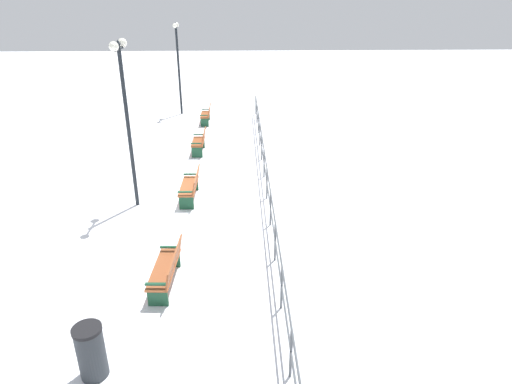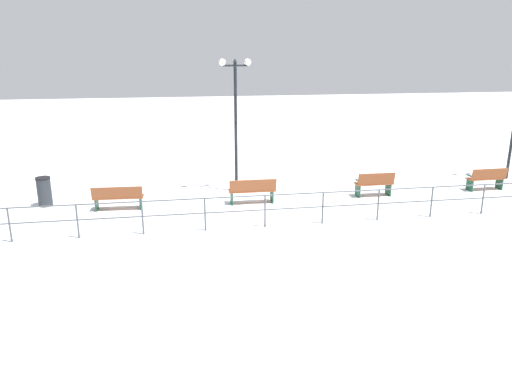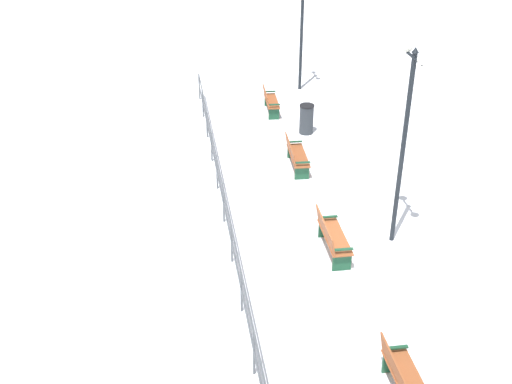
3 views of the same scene
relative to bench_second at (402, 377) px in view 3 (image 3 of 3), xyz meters
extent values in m
plane|color=white|center=(0.04, 4.50, -0.47)|extent=(80.00, 80.00, 0.00)
cube|color=brown|center=(0.08, 0.00, -0.01)|extent=(0.47, 1.38, 0.04)
cube|color=brown|center=(-0.16, 0.00, 0.23)|extent=(0.11, 1.38, 0.43)
cube|color=#19472D|center=(0.08, 0.59, -0.24)|extent=(0.42, 0.05, 0.47)
cube|color=#19472D|center=(0.10, 0.59, 0.11)|extent=(0.42, 0.07, 0.04)
cube|color=brown|center=(-0.02, 4.50, -0.02)|extent=(0.50, 1.62, 0.04)
cube|color=brown|center=(-0.27, 4.50, 0.21)|extent=(0.13, 1.62, 0.44)
cube|color=#19472D|center=(-0.03, 3.79, -0.25)|extent=(0.44, 0.05, 0.45)
cube|color=#19472D|center=(-0.02, 5.21, -0.25)|extent=(0.44, 0.05, 0.45)
cube|color=#19472D|center=(-0.01, 3.79, 0.10)|extent=(0.44, 0.07, 0.04)
cube|color=#19472D|center=(0.00, 5.21, 0.10)|extent=(0.44, 0.07, 0.04)
cube|color=brown|center=(0.04, 9.00, -0.05)|extent=(0.55, 1.66, 0.04)
cube|color=brown|center=(-0.20, 9.01, 0.17)|extent=(0.18, 1.65, 0.41)
cube|color=#19472D|center=(0.01, 8.28, -0.26)|extent=(0.43, 0.07, 0.42)
cube|color=#19472D|center=(0.07, 9.72, -0.26)|extent=(0.43, 0.07, 0.42)
cube|color=#19472D|center=(0.03, 8.28, 0.07)|extent=(0.43, 0.09, 0.04)
cube|color=#19472D|center=(0.09, 9.72, 0.07)|extent=(0.43, 0.09, 0.04)
cube|color=brown|center=(0.01, 13.50, -0.04)|extent=(0.50, 1.55, 0.04)
cube|color=brown|center=(-0.20, 13.51, 0.18)|extent=(0.18, 1.54, 0.39)
cube|color=#19472D|center=(-0.02, 12.84, -0.26)|extent=(0.38, 0.07, 0.44)
cube|color=#19472D|center=(0.05, 14.17, -0.26)|extent=(0.38, 0.07, 0.44)
cube|color=#19472D|center=(0.00, 12.84, 0.08)|extent=(0.38, 0.09, 0.04)
cube|color=#19472D|center=(0.07, 14.17, 0.08)|extent=(0.38, 0.09, 0.04)
cylinder|color=black|center=(1.54, 4.84, 1.89)|extent=(0.11, 0.11, 4.73)
cylinder|color=black|center=(1.54, 4.84, 4.13)|extent=(0.07, 0.90, 0.07)
sphere|color=white|center=(1.54, 4.39, 4.25)|extent=(0.25, 0.25, 0.25)
sphere|color=white|center=(1.54, 5.28, 4.25)|extent=(0.25, 0.25, 0.25)
cone|color=black|center=(1.54, 4.84, 4.31)|extent=(0.16, 0.16, 0.12)
cylinder|color=black|center=(1.54, 15.79, 1.93)|extent=(0.12, 0.12, 4.81)
cylinder|color=#4C5156|center=(-2.48, 0.92, 0.02)|extent=(0.05, 0.05, 1.00)
cylinder|color=#4C5156|center=(-2.48, 2.71, 0.02)|extent=(0.05, 0.05, 1.00)
cylinder|color=#4C5156|center=(-2.48, 4.50, 0.02)|extent=(0.05, 0.05, 1.00)
cylinder|color=#4C5156|center=(-2.48, 6.29, 0.02)|extent=(0.05, 0.05, 1.00)
cylinder|color=#4C5156|center=(-2.48, 8.08, 0.02)|extent=(0.05, 0.05, 1.00)
cylinder|color=#4C5156|center=(-2.48, 9.88, 0.02)|extent=(0.05, 0.05, 1.00)
cylinder|color=#4C5156|center=(-2.48, 11.67, 0.02)|extent=(0.05, 0.05, 1.00)
cylinder|color=#4C5156|center=(-2.48, 13.46, 0.02)|extent=(0.05, 0.05, 1.00)
cylinder|color=#4C5156|center=(-2.48, 15.25, 0.02)|extent=(0.05, 0.05, 1.00)
cylinder|color=#4C5156|center=(-2.48, 4.50, 0.52)|extent=(0.04, 21.50, 0.04)
cylinder|color=#4C5156|center=(-2.48, 4.50, 0.07)|extent=(0.04, 21.50, 0.04)
cylinder|color=#2D3338|center=(0.85, 11.52, 0.00)|extent=(0.47, 0.47, 0.95)
cylinder|color=black|center=(0.85, 11.52, 0.50)|extent=(0.49, 0.49, 0.06)
camera|label=1|loc=(-1.71, 17.18, 5.47)|focal=30.87mm
camera|label=2|loc=(-16.11, 7.11, 4.69)|focal=34.36mm
camera|label=3|loc=(-3.69, -7.46, 8.13)|focal=43.91mm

